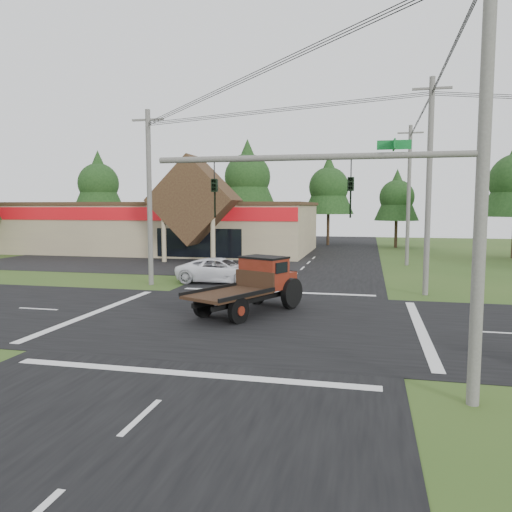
# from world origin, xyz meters

# --- Properties ---
(ground) EXTENTS (120.00, 120.00, 0.00)m
(ground) POSITION_xyz_m (0.00, 0.00, 0.00)
(ground) COLOR #2E4D1B
(ground) RESTS_ON ground
(road_ns) EXTENTS (12.00, 120.00, 0.02)m
(road_ns) POSITION_xyz_m (0.00, 0.00, 0.01)
(road_ns) COLOR black
(road_ns) RESTS_ON ground
(road_ew) EXTENTS (120.00, 12.00, 0.02)m
(road_ew) POSITION_xyz_m (0.00, 0.00, 0.01)
(road_ew) COLOR black
(road_ew) RESTS_ON ground
(parking_apron) EXTENTS (28.00, 14.00, 0.02)m
(parking_apron) POSITION_xyz_m (-14.00, 19.00, 0.01)
(parking_apron) COLOR black
(parking_apron) RESTS_ON ground
(cvs_building) EXTENTS (30.40, 18.20, 9.19)m
(cvs_building) POSITION_xyz_m (-15.70, 29.57, 2.78)
(cvs_building) COLOR tan
(cvs_building) RESTS_ON ground
(traffic_signal_mast) EXTENTS (8.12, 0.24, 7.00)m
(traffic_signal_mast) POSITION_xyz_m (5.82, -7.50, 4.43)
(traffic_signal_mast) COLOR #595651
(traffic_signal_mast) RESTS_ON ground
(utility_pole_nr) EXTENTS (2.00, 0.30, 11.00)m
(utility_pole_nr) POSITION_xyz_m (7.50, -7.50, 5.64)
(utility_pole_nr) COLOR #595651
(utility_pole_nr) RESTS_ON ground
(utility_pole_nw) EXTENTS (2.00, 0.30, 10.50)m
(utility_pole_nw) POSITION_xyz_m (-8.00, 8.00, 5.39)
(utility_pole_nw) COLOR #595651
(utility_pole_nw) RESTS_ON ground
(utility_pole_ne) EXTENTS (2.00, 0.30, 11.50)m
(utility_pole_ne) POSITION_xyz_m (8.00, 8.00, 5.89)
(utility_pole_ne) COLOR #595651
(utility_pole_ne) RESTS_ON ground
(utility_pole_n) EXTENTS (2.00, 0.30, 11.20)m
(utility_pole_n) POSITION_xyz_m (8.00, 22.00, 5.74)
(utility_pole_n) COLOR #595651
(utility_pole_n) RESTS_ON ground
(tree_row_a) EXTENTS (6.72, 6.72, 12.12)m
(tree_row_a) POSITION_xyz_m (-30.00, 40.00, 8.05)
(tree_row_a) COLOR #332316
(tree_row_a) RESTS_ON ground
(tree_row_b) EXTENTS (5.60, 5.60, 10.10)m
(tree_row_b) POSITION_xyz_m (-20.00, 42.00, 6.70)
(tree_row_b) COLOR #332316
(tree_row_b) RESTS_ON ground
(tree_row_c) EXTENTS (7.28, 7.28, 13.13)m
(tree_row_c) POSITION_xyz_m (-10.00, 41.00, 8.72)
(tree_row_c) COLOR #332316
(tree_row_c) RESTS_ON ground
(tree_row_d) EXTENTS (6.16, 6.16, 11.11)m
(tree_row_d) POSITION_xyz_m (0.00, 42.00, 7.38)
(tree_row_d) COLOR #332316
(tree_row_d) RESTS_ON ground
(tree_row_e) EXTENTS (5.04, 5.04, 9.09)m
(tree_row_e) POSITION_xyz_m (8.00, 40.00, 6.03)
(tree_row_e) COLOR #332316
(tree_row_e) RESTS_ON ground
(antique_flatbed_truck) EXTENTS (4.70, 6.44, 2.52)m
(antique_flatbed_truck) POSITION_xyz_m (-0.29, 1.31, 1.26)
(antique_flatbed_truck) COLOR #54180C
(antique_flatbed_truck) RESTS_ON ground
(white_pickup) EXTENTS (5.60, 2.61, 1.55)m
(white_pickup) POSITION_xyz_m (-4.06, 9.80, 0.77)
(white_pickup) COLOR white
(white_pickup) RESTS_ON ground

